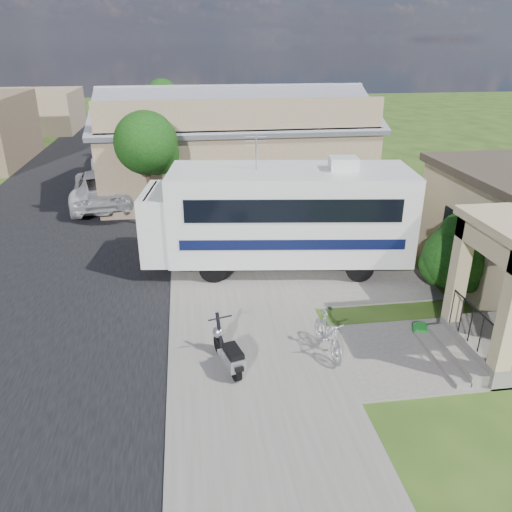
{
  "coord_description": "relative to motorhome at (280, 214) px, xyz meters",
  "views": [
    {
      "loc": [
        -2.31,
        -10.39,
        6.96
      ],
      "look_at": [
        -0.5,
        2.5,
        1.3
      ],
      "focal_mm": 35.0,
      "sensor_mm": 36.0,
      "label": 1
    }
  ],
  "objects": [
    {
      "name": "distant_bldg_near",
      "position": [
        -15.55,
        29.49,
        -0.25
      ],
      "size": [
        8.0,
        7.0,
        3.2
      ],
      "primitive_type": "cube",
      "color": "#7B624D",
      "rests_on": "ground"
    },
    {
      "name": "street_slab",
      "position": [
        -8.05,
        5.49,
        -1.84
      ],
      "size": [
        9.0,
        80.0,
        0.02
      ],
      "primitive_type": "cube",
      "color": "black",
      "rests_on": "ground"
    },
    {
      "name": "walk_slab",
      "position": [
        2.45,
        -5.51,
        -1.82
      ],
      "size": [
        4.0,
        3.0,
        0.05
      ],
      "primitive_type": "cube",
      "color": "#5F5B55",
      "rests_on": "ground"
    },
    {
      "name": "street_tree_c",
      "position": [
        -4.25,
        23.54,
        1.26
      ],
      "size": [
        2.44,
        2.4,
        4.42
      ],
      "color": "#301F15",
      "rests_on": "ground"
    },
    {
      "name": "ground",
      "position": [
        -0.55,
        -4.51,
        -1.85
      ],
      "size": [
        120.0,
        120.0,
        0.0
      ],
      "primitive_type": "plane",
      "color": "#213D10"
    },
    {
      "name": "driveway_slab",
      "position": [
        0.95,
        -0.01,
        -1.82
      ],
      "size": [
        7.0,
        6.0,
        0.05
      ],
      "primitive_type": "cube",
      "color": "#5F5B55",
      "rests_on": "ground"
    },
    {
      "name": "pickup_truck",
      "position": [
        -6.68,
        8.01,
        -1.04
      ],
      "size": [
        3.28,
        6.03,
        1.6
      ],
      "primitive_type": "imported",
      "rotation": [
        0.0,
        0.0,
        3.25
      ],
      "color": "silver",
      "rests_on": "ground"
    },
    {
      "name": "bicycle",
      "position": [
        0.23,
        -5.16,
        -1.36
      ],
      "size": [
        0.67,
        1.67,
        0.98
      ],
      "primitive_type": "imported",
      "rotation": [
        0.0,
        0.0,
        0.14
      ],
      "color": "#AEAEB6",
      "rests_on": "ground"
    },
    {
      "name": "street_tree_b",
      "position": [
        -4.25,
        14.54,
        1.55
      ],
      "size": [
        2.44,
        2.4,
        4.73
      ],
      "color": "#301F15",
      "rests_on": "ground"
    },
    {
      "name": "scooter",
      "position": [
        -2.16,
        -5.47,
        -1.37
      ],
      "size": [
        0.75,
        1.61,
        1.07
      ],
      "rotation": [
        0.0,
        0.0,
        0.26
      ],
      "color": "black",
      "rests_on": "ground"
    },
    {
      "name": "shrub",
      "position": [
        4.71,
        -2.69,
        -0.53
      ],
      "size": [
        2.1,
        2.0,
        2.57
      ],
      "color": "#301F15",
      "rests_on": "ground"
    },
    {
      "name": "street_tree_a",
      "position": [
        -4.25,
        4.54,
        1.4
      ],
      "size": [
        2.44,
        2.4,
        4.58
      ],
      "color": "#301F15",
      "rests_on": "ground"
    },
    {
      "name": "motorhome",
      "position": [
        0.0,
        0.0,
        0.0
      ],
      "size": [
        8.65,
        3.67,
        4.3
      ],
      "rotation": [
        0.0,
        0.0,
        -0.13
      ],
      "color": "silver",
      "rests_on": "ground"
    },
    {
      "name": "van",
      "position": [
        -7.04,
        15.38,
        -0.97
      ],
      "size": [
        3.07,
        6.27,
        1.76
      ],
      "primitive_type": "imported",
      "rotation": [
        0.0,
        0.0,
        0.1
      ],
      "color": "silver",
      "rests_on": "ground"
    },
    {
      "name": "sidewalk_slab",
      "position": [
        -1.55,
        5.49,
        -1.82
      ],
      "size": [
        4.0,
        80.0,
        0.06
      ],
      "primitive_type": "cube",
      "color": "#5F5B55",
      "rests_on": "ground"
    },
    {
      "name": "garden_hose",
      "position": [
        2.87,
        -4.61,
        -1.75
      ],
      "size": [
        0.44,
        0.44,
        0.2
      ],
      "primitive_type": "cylinder",
      "color": "#167121",
      "rests_on": "ground"
    },
    {
      "name": "warehouse",
      "position": [
        -0.55,
        9.46,
        0.14
      ],
      "size": [
        12.5,
        8.4,
        5.04
      ],
      "color": "#7B624D",
      "rests_on": "ground"
    }
  ]
}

